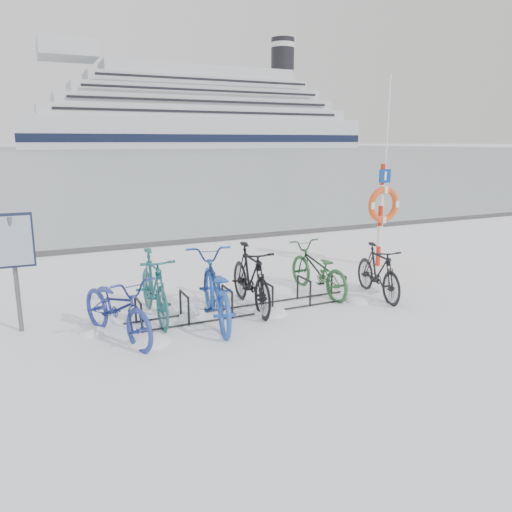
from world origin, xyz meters
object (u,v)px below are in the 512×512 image
at_px(bike_rack, 247,301).
at_px(lifebuoy_station, 383,205).
at_px(cruise_ferry, 198,117).
at_px(info_board, 13,248).

distance_m(bike_rack, lifebuoy_station, 4.44).
bearing_deg(cruise_ferry, info_board, -109.16).
distance_m(info_board, lifebuoy_station, 7.46).
xyz_separation_m(bike_rack, cruise_ferry, (61.81, 188.33, 11.88)).
height_order(info_board, lifebuoy_station, lifebuoy_station).
bearing_deg(lifebuoy_station, cruise_ferry, 72.79).
relative_size(info_board, lifebuoy_station, 0.43).
height_order(bike_rack, cruise_ferry, cruise_ferry).
bearing_deg(info_board, cruise_ferry, 72.78).
relative_size(bike_rack, cruise_ferry, 0.03).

